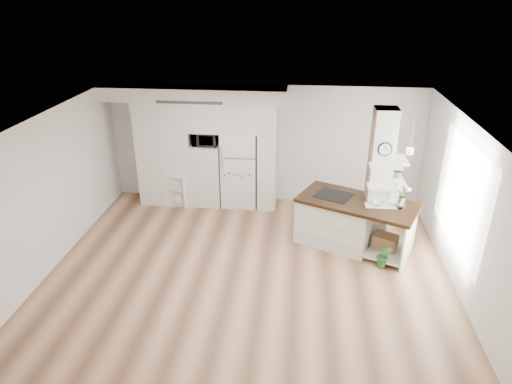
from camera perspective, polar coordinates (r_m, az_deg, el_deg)
floor at (r=8.27m, az=-0.89°, el=-9.71°), size 7.00×6.00×0.01m
room at (r=7.38m, az=-0.98°, el=2.27°), size 7.04×6.04×2.72m
cabinet_wall at (r=10.22m, az=-7.28°, el=6.41°), size 4.00×0.71×2.70m
refrigerator at (r=10.28m, az=-2.05°, el=2.97°), size 0.78×0.69×1.75m
column at (r=8.71m, az=15.71°, el=1.30°), size 0.69×0.90×2.70m
window at (r=8.19m, az=24.27°, el=-0.40°), size 0.00×2.40×2.40m
pendant_light at (r=7.43m, az=12.31°, el=4.03°), size 0.12×0.12×0.10m
kitchen_island at (r=8.98m, az=10.81°, el=-3.46°), size 2.39×1.83×1.54m
bookshelf at (r=10.60m, az=-9.77°, el=0.10°), size 0.73×0.55×0.76m
floor_plant_a at (r=8.51m, az=15.67°, el=-7.73°), size 0.32×0.29×0.48m
floor_plant_b at (r=10.28m, az=11.48°, el=-1.25°), size 0.31×0.31×0.53m
microwave at (r=10.12m, az=-6.39°, el=6.65°), size 0.54×0.37×0.30m
shelf_plant at (r=8.85m, az=17.28°, el=2.69°), size 0.27×0.23×0.30m
decor_bowl at (r=8.63m, az=15.15°, el=-1.41°), size 0.22×0.22×0.05m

